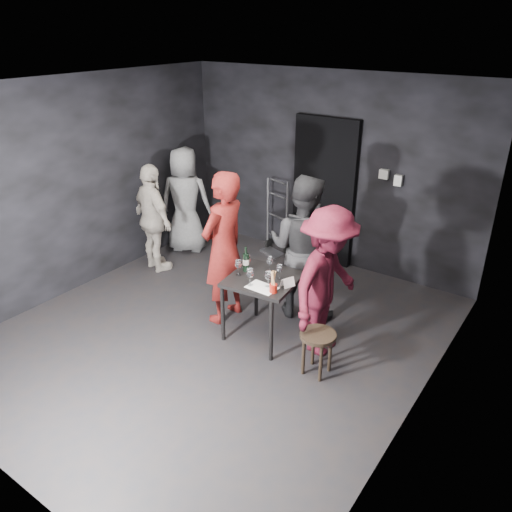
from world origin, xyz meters
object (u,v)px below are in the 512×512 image
Objects in this scene: woman_black at (303,237)px; bystander_grey at (185,197)px; stool at (318,341)px; man_maroon at (327,276)px; server_red at (223,233)px; hand_truck at (275,239)px; tasting_table at (263,286)px; wine_bottle at (246,262)px; breadstick_cup at (273,282)px; bystander_cream at (153,217)px.

woman_black is 2.47m from bystander_grey.
man_maroon is (-0.14, 0.40, 0.52)m from stool.
hand_truck is at bearing -162.93° from server_red.
hand_truck reaches higher than tasting_table.
wine_bottle is (-0.92, -0.16, -0.03)m from man_maroon.
tasting_table is 0.37× the size of woman_black.
bystander_grey is (-2.31, 1.29, 0.21)m from tasting_table.
bystander_cream is at bearing 163.49° from breadstick_cup.
hand_truck is 4.51× the size of breadstick_cup.
wine_bottle is 0.56m from breadstick_cup.
woman_black is at bearing 101.61° from breadstick_cup.
man_maroon is at bearing -170.32° from bystander_cream.
woman_black is at bearing 128.69° from stool.
man_maroon is 0.56m from breadstick_cup.
breadstick_cup is at bearing -179.93° from bystander_cream.
wine_bottle is at bearing 123.24° from bystander_grey.
hand_truck is at bearing -109.70° from bystander_cream.
server_red is (-1.42, 0.30, 0.71)m from stool.
breadstick_cup is (-0.41, -0.39, -0.03)m from man_maroon.
wine_bottle is (0.89, -1.98, 0.65)m from hand_truck.
woman_black is at bearing -29.91° from hand_truck.
breadstick_cup is at bearing 124.68° from bystander_grey.
bystander_cream is (-2.30, -0.16, -0.22)m from woman_black.
bystander_grey is (-2.39, 0.60, -0.14)m from woman_black.
server_red reaches higher than bystander_cream.
woman_black is 2.31m from bystander_cream.
hand_truck is at bearing -174.01° from bystander_grey.
woman_black reaches higher than hand_truck.
server_red reaches higher than wine_bottle.
woman_black is at bearing -159.42° from bystander_cream.
woman_black is 0.93m from breadstick_cup.
bystander_cream is 6.22× the size of breadstick_cup.
bystander_grey reaches higher than tasting_table.
bystander_grey is at bearing 150.84° from tasting_table.
bystander_grey reaches higher than breadstick_cup.
hand_truck reaches higher than wine_bottle.
woman_black reaches higher than bystander_grey.
bystander_grey reaches higher than bystander_cream.
bystander_grey is at bearing -131.81° from hand_truck.
woman_black is 1.13× the size of man_maroon.
man_maroon is at bearing 131.22° from woman_black.
man_maroon is at bearing -28.02° from hand_truck.
woman_black is at bearing 140.77° from bystander_grey.
woman_black is 7.95× the size of breadstick_cup.
woman_black reaches higher than man_maroon.
stool is 0.23× the size of woman_black.
hand_truck is 2.26m from wine_bottle.
man_maroon is 2.91m from bystander_cream.
wine_bottle is at bearing 55.89° from woman_black.
breadstick_cup is (1.40, -2.20, 0.65)m from hand_truck.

